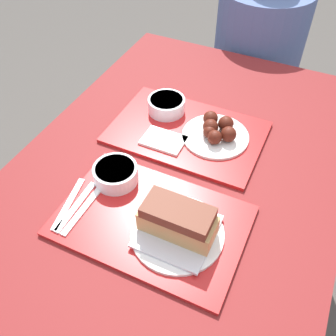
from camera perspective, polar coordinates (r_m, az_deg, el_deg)
name	(u,v)px	position (r m, az deg, el deg)	size (l,w,h in m)	color
ground_plane	(170,297)	(1.66, 0.35, -19.11)	(12.00, 12.00, 0.00)	#4C4742
picnic_table	(171,202)	(1.10, 0.50, -5.13)	(0.90, 1.44, 0.74)	maroon
picnic_bench_far	(249,103)	(1.96, 12.23, 9.61)	(0.86, 0.28, 0.43)	maroon
tray_near	(152,221)	(0.93, -2.52, -8.05)	(0.46, 0.30, 0.01)	red
tray_far	(187,132)	(1.16, 2.87, 5.46)	(0.46, 0.30, 0.01)	red
bowl_coleslaw_near	(116,173)	(1.00, -8.00, -0.79)	(0.12, 0.12, 0.05)	silver
brisket_sandwich_plate	(178,225)	(0.87, 1.48, -8.61)	(0.22, 0.22, 0.10)	white
plastic_fork_near	(76,206)	(0.98, -13.86, -5.71)	(0.02, 0.17, 0.00)	white
plastic_knife_near	(83,209)	(0.97, -12.80, -6.18)	(0.02, 0.17, 0.00)	white
plastic_spoon_near	(69,204)	(0.99, -14.90, -5.26)	(0.05, 0.17, 0.00)	white
condiment_packet	(170,201)	(0.96, 0.32, -5.12)	(0.04, 0.03, 0.01)	#A59E93
bowl_coleslaw_far	(166,104)	(1.21, -0.24, 9.68)	(0.12, 0.12, 0.05)	silver
wings_plate_far	(217,131)	(1.13, 7.41, 5.61)	(0.20, 0.20, 0.05)	white
napkin_far	(163,140)	(1.11, -0.70, 4.24)	(0.13, 0.09, 0.01)	white
person_seated_across	(259,39)	(1.78, 13.76, 18.54)	(0.39, 0.39, 0.69)	#4C6093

